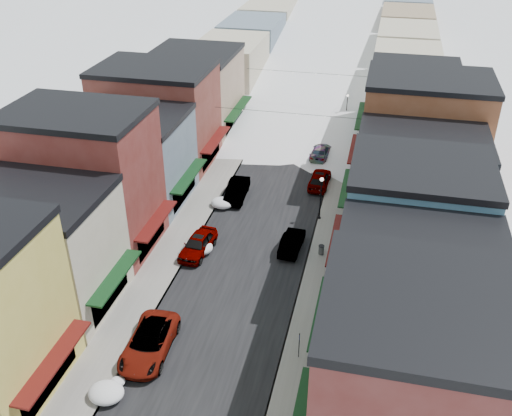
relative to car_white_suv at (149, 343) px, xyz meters
The scene contains 34 objects.
road 51.14m from the car_white_suv, 85.75° to the left, with size 10.00×160.00×0.01m, color black.
sidewalk_left 51.07m from the car_white_suv, 93.15° to the left, with size 3.20×160.00×0.15m, color gray.
sidewalk_right 52.04m from the car_white_suv, 78.48° to the left, with size 3.20×160.00×0.15m, color gray.
curb_left 51.01m from the car_white_suv, 91.41° to the left, with size 0.10×160.00×0.15m, color slate.
curb_right 51.76m from the car_white_suv, 80.16° to the left, with size 0.10×160.00×0.15m, color slate.
bldg_l_cream 10.76m from the car_white_suv, 159.63° to the left, with size 11.30×8.20×9.50m.
bldg_l_brick_near 16.10m from the car_white_suv, 130.75° to the left, with size 12.30×8.20×12.50m.
bldg_l_grayblue 22.39m from the car_white_suv, 115.18° to the left, with size 11.30×9.20×9.00m.
bldg_l_brick_far 31.15m from the car_white_suv, 109.73° to the left, with size 13.30×9.20×11.00m.
bldg_l_tan 40.32m from the car_white_suv, 103.55° to the left, with size 11.30×11.20×10.00m.
bldg_r_brick_near 19.26m from the car_white_suv, 18.97° to the right, with size 12.30×9.20×12.50m.
bldg_r_green 17.68m from the car_white_suv, ahead, with size 11.30×9.20×9.50m.
bldg_r_blue 21.25m from the car_white_suv, 35.22° to the left, with size 11.30×9.20×10.50m.
bldg_r_cream 27.56m from the car_white_suv, 50.21° to the left, with size 12.30×9.20×9.00m.
bldg_r_brick_far 35.31m from the car_white_suv, 59.05° to the left, with size 13.30×9.20×11.50m.
bldg_r_tan 43.62m from the car_white_suv, 66.99° to the left, with size 11.30×11.20×9.50m.
distant_blocks 74.15m from the car_white_suv, 87.06° to the left, with size 34.00×55.00×8.00m.
overhead_cables 39.04m from the car_white_suv, 84.37° to the left, with size 16.40×15.04×0.04m.
car_white_suv is the anchor object (origin of this frame).
car_silver_sedan 12.19m from the car_white_suv, 92.38° to the left, with size 2.03×5.05×1.72m, color #AFB2B8.
car_dark_hatch 22.36m from the car_white_suv, 89.25° to the left, with size 1.81×5.18×1.71m, color black.
car_silver_wagon 42.22m from the car_white_suv, 89.60° to the left, with size 2.11×5.20×1.51m, color #ACAEB5.
car_green_sedan 16.24m from the car_white_suv, 63.32° to the left, with size 1.60×4.58×1.51m, color black.
car_gray_suv 27.97m from the car_white_suv, 73.18° to the left, with size 2.00×4.97×1.69m, color #979B9F.
car_black_sedan 34.64m from the car_white_suv, 77.85° to the left, with size 2.03×5.00×1.45m, color black.
car_lane_silver 47.36m from the car_white_suv, 86.81° to the left, with size 1.62×4.03×1.37m, color #ABADB4.
car_lane_white 59.71m from the car_white_suv, 84.60° to the left, with size 2.39×5.18×1.44m, color silver.
parking_sign 10.16m from the car_white_suv, ahead, with size 0.06×0.29×2.10m.
trash_can 17.26m from the car_white_suv, 54.92° to the left, with size 0.50×0.50×0.86m.
streetlamp_near 22.03m from the car_white_suv, 65.80° to the left, with size 0.36×0.36×4.31m.
streetlamp_far 45.96m from the car_white_suv, 78.50° to the left, with size 0.32×0.32×3.85m.
snow_pile_near 4.42m from the car_white_suv, 104.31° to the right, with size 2.29×2.61×0.97m.
snow_pile_mid 12.30m from the car_white_suv, 92.28° to the left, with size 2.58×2.79×1.09m.
snow_pile_far 20.32m from the car_white_suv, 91.72° to the left, with size 2.26×2.59×0.96m.
Camera 1 is at (9.76, -17.42, 28.19)m, focal length 40.00 mm.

